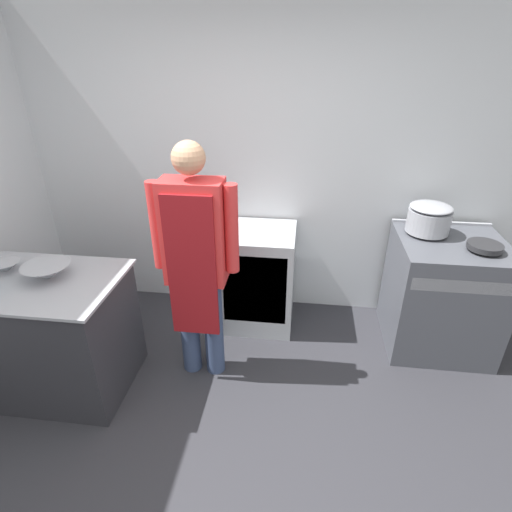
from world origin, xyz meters
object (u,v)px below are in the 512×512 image
object	(u,v)px
person_cook	(196,256)
mixing_bowl	(47,272)
saute_pan	(485,246)
stock_pot	(429,218)
stove	(441,294)
fridge_unit	(259,278)

from	to	relation	value
person_cook	mixing_bowl	world-z (taller)	person_cook
person_cook	saute_pan	world-z (taller)	person_cook
person_cook	stock_pot	bearing A→B (deg)	23.12
mixing_bowl	saute_pan	xyz separation A→B (m)	(2.96, 0.68, 0.04)
person_cook	stock_pot	size ratio (longest dim) A/B	5.41
stove	fridge_unit	world-z (taller)	stove
fridge_unit	person_cook	xyz separation A→B (m)	(-0.35, -0.70, 0.55)
stove	stock_pot	size ratio (longest dim) A/B	2.93
stove	fridge_unit	distance (m)	1.52
fridge_unit	mixing_bowl	xyz separation A→B (m)	(-1.29, -0.92, 0.49)
saute_pan	fridge_unit	bearing A→B (deg)	171.71
saute_pan	stock_pot	bearing A→B (deg)	142.12
person_cook	saute_pan	bearing A→B (deg)	12.62
stock_pot	saute_pan	bearing A→B (deg)	-37.88
person_cook	saute_pan	size ratio (longest dim) A/B	7.22
fridge_unit	saute_pan	bearing A→B (deg)	-8.29
stove	mixing_bowl	xyz separation A→B (m)	(-2.80, -0.81, 0.47)
fridge_unit	stock_pot	bearing A→B (deg)	0.89
stock_pot	fridge_unit	bearing A→B (deg)	-179.11
stock_pot	saute_pan	world-z (taller)	stock_pot
person_cook	stock_pot	xyz separation A→B (m)	(1.68, 0.72, 0.08)
saute_pan	person_cook	bearing A→B (deg)	-167.38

